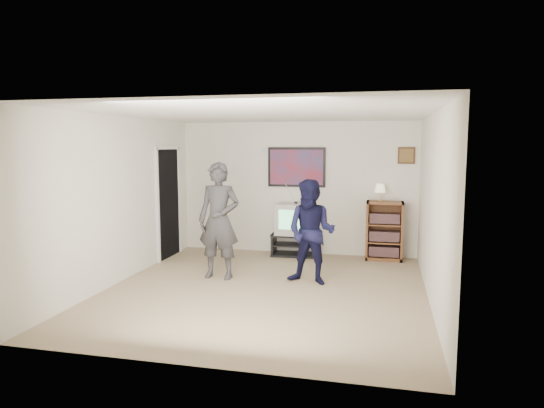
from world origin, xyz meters
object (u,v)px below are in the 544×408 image
at_px(media_stand, 294,245).
at_px(person_tall, 219,221).
at_px(person_short, 311,232).
at_px(bookshelf, 384,231).
at_px(crt_television, 296,219).

height_order(media_stand, person_tall, person_tall).
bearing_deg(person_tall, person_short, 2.93).
bearing_deg(media_stand, bookshelf, -0.62).
relative_size(bookshelf, person_tall, 0.59).
distance_m(crt_television, person_short, 1.84).
xyz_separation_m(media_stand, person_short, (0.58, -1.75, 0.58)).
distance_m(crt_television, bookshelf, 1.63).
xyz_separation_m(crt_television, person_short, (0.55, -1.75, 0.08)).
height_order(crt_television, person_tall, person_tall).
relative_size(crt_television, person_short, 0.43).
height_order(bookshelf, person_short, person_short).
distance_m(media_stand, crt_television, 0.50).
bearing_deg(person_tall, bookshelf, 38.41).
relative_size(crt_television, person_tall, 0.37).
relative_size(media_stand, person_short, 0.54).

